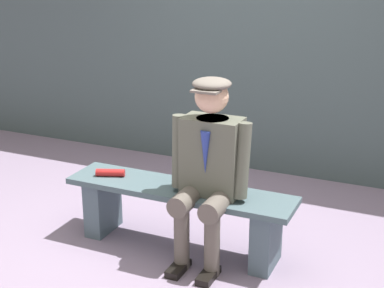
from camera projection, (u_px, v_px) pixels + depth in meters
The scene contains 5 objects.
ground_plane at pixel (180, 247), 4.33m from camera, with size 30.00×30.00×0.00m, color gray.
bench at pixel (179, 208), 4.23m from camera, with size 1.73×0.40×0.49m.
seated_man at pixel (209, 163), 3.94m from camera, with size 0.59×0.56×1.33m.
rolled_magazine at pixel (110, 173), 4.37m from camera, with size 0.06×0.06×0.22m, color #B21E1E.
stadium_wall at pixel (262, 42), 5.58m from camera, with size 12.00×0.24×2.59m, color #3E4C4D.
Camera 1 is at (-1.66, 3.48, 2.12)m, focal length 53.19 mm.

